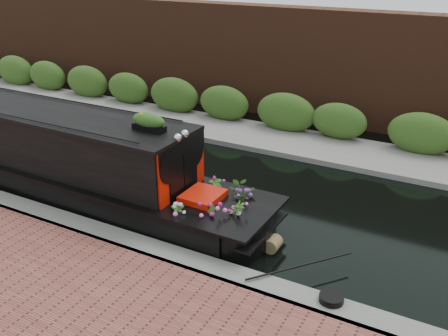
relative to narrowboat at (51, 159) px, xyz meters
The scene contains 8 objects.
ground 4.15m from the narrowboat, 27.08° to the left, with size 80.00×80.00×0.00m, color black.
near_bank_coping 3.99m from the narrowboat, 21.85° to the right, with size 40.00×0.60×0.50m, color slate.
far_bank_path 7.10m from the narrowboat, 59.12° to the left, with size 40.00×2.40×0.34m, color gray.
far_hedge 7.88m from the narrowboat, 62.50° to the left, with size 40.00×1.10×2.80m, color #32561C.
far_brick_wall 9.78m from the narrowboat, 68.21° to the left, with size 40.00×1.00×8.00m, color #4A2819.
narrowboat is the anchor object (origin of this frame).
rope_fender 6.38m from the narrowboat, ahead, with size 0.31×0.31×0.37m, color brown.
coiled_mooring_rope 8.15m from the narrowboat, ahead, with size 0.44×0.44×0.12m, color black.
Camera 1 is at (6.13, -10.25, 5.89)m, focal length 40.00 mm.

